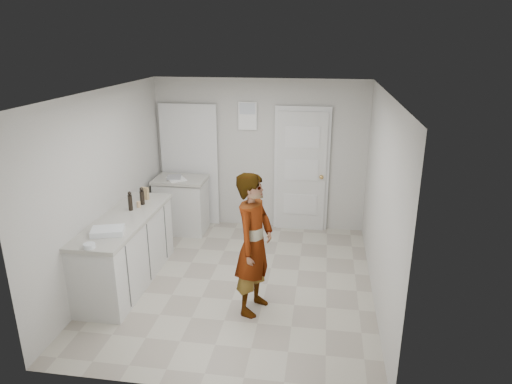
% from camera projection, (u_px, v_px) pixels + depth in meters
% --- Properties ---
extents(ground, '(4.00, 4.00, 0.00)m').
position_uv_depth(ground, '(238.00, 282.00, 6.11)').
color(ground, gray).
rests_on(ground, ground).
extents(room_shell, '(4.00, 4.00, 4.00)m').
position_uv_depth(room_shell, '(249.00, 168.00, 7.63)').
color(room_shell, '#B1AEA8').
rests_on(room_shell, ground).
extents(main_counter, '(0.64, 1.96, 0.93)m').
position_uv_depth(main_counter, '(127.00, 252.00, 5.99)').
color(main_counter, silver).
rests_on(main_counter, ground).
extents(side_counter, '(0.84, 0.61, 0.93)m').
position_uv_depth(side_counter, '(182.00, 207.00, 7.60)').
color(side_counter, silver).
rests_on(side_counter, ground).
extents(person, '(0.57, 0.71, 1.71)m').
position_uv_depth(person, '(254.00, 244.00, 5.24)').
color(person, silver).
rests_on(person, ground).
extents(cake_mix_box, '(0.12, 0.07, 0.18)m').
position_uv_depth(cake_mix_box, '(145.00, 193.00, 6.45)').
color(cake_mix_box, olive).
rests_on(cake_mix_box, main_counter).
extents(spice_jar, '(0.05, 0.05, 0.08)m').
position_uv_depth(spice_jar, '(139.00, 204.00, 6.16)').
color(spice_jar, tan).
rests_on(spice_jar, main_counter).
extents(oil_cruet_a, '(0.06, 0.06, 0.25)m').
position_uv_depth(oil_cruet_a, '(142.00, 196.00, 6.24)').
color(oil_cruet_a, black).
rests_on(oil_cruet_a, main_counter).
extents(oil_cruet_b, '(0.06, 0.06, 0.26)m').
position_uv_depth(oil_cruet_b, '(130.00, 201.00, 6.03)').
color(oil_cruet_b, black).
rests_on(oil_cruet_b, main_counter).
extents(baking_dish, '(0.43, 0.36, 0.06)m').
position_uv_depth(baking_dish, '(108.00, 231.00, 5.33)').
color(baking_dish, silver).
rests_on(baking_dish, main_counter).
extents(egg_bowl, '(0.13, 0.13, 0.05)m').
position_uv_depth(egg_bowl, '(89.00, 246.00, 4.97)').
color(egg_bowl, silver).
rests_on(egg_bowl, main_counter).
extents(papers, '(0.41, 0.43, 0.01)m').
position_uv_depth(papers, '(176.00, 179.00, 7.39)').
color(papers, white).
rests_on(papers, side_counter).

